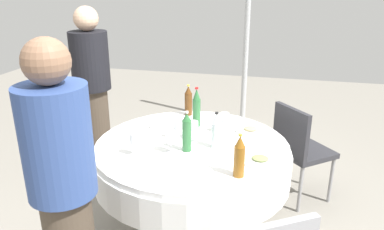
{
  "coord_description": "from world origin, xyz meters",
  "views": [
    {
      "loc": [
        -0.57,
        2.35,
        1.84
      ],
      "look_at": [
        0.0,
        0.0,
        0.96
      ],
      "focal_mm": 34.75,
      "sensor_mm": 36.0,
      "label": 1
    }
  ],
  "objects_px": {
    "wine_glass_left": "(171,138)",
    "wine_glass_front": "(135,140)",
    "bottle_brown_north": "(188,101)",
    "bottle_green_left": "(187,133)",
    "bottle_amber_outer": "(239,157)",
    "bottle_clear_inner": "(216,131)",
    "dining_table": "(192,162)",
    "plate_west": "(250,130)",
    "bottle_green_near": "(197,108)",
    "person_outer": "(64,189)",
    "wine_glass_far": "(179,125)",
    "wine_glass_west": "(225,119)",
    "person_near": "(93,93)",
    "wine_glass_inner": "(193,127)",
    "plate_south": "(163,125)",
    "plate_right": "(260,160)",
    "chair_front": "(298,146)"
  },
  "relations": [
    {
      "from": "wine_glass_left",
      "to": "wine_glass_front",
      "type": "bearing_deg",
      "value": 23.24
    },
    {
      "from": "bottle_brown_north",
      "to": "bottle_green_left",
      "type": "xyz_separation_m",
      "value": [
        -0.17,
        0.69,
        0.01
      ]
    },
    {
      "from": "bottle_amber_outer",
      "to": "bottle_clear_inner",
      "type": "xyz_separation_m",
      "value": [
        0.2,
        -0.36,
        -0.0
      ]
    },
    {
      "from": "dining_table",
      "to": "plate_west",
      "type": "xyz_separation_m",
      "value": [
        -0.39,
        -0.32,
        0.16
      ]
    },
    {
      "from": "bottle_green_near",
      "to": "person_outer",
      "type": "distance_m",
      "value": 1.32
    },
    {
      "from": "wine_glass_left",
      "to": "wine_glass_far",
      "type": "relative_size",
      "value": 0.97
    },
    {
      "from": "bottle_clear_inner",
      "to": "wine_glass_far",
      "type": "relative_size",
      "value": 1.71
    },
    {
      "from": "wine_glass_west",
      "to": "person_near",
      "type": "height_order",
      "value": "person_near"
    },
    {
      "from": "wine_glass_front",
      "to": "person_outer",
      "type": "relative_size",
      "value": 0.1
    },
    {
      "from": "wine_glass_front",
      "to": "wine_glass_inner",
      "type": "bearing_deg",
      "value": -132.66
    },
    {
      "from": "bottle_amber_outer",
      "to": "plate_west",
      "type": "height_order",
      "value": "bottle_amber_outer"
    },
    {
      "from": "plate_south",
      "to": "person_near",
      "type": "bearing_deg",
      "value": -23.6
    },
    {
      "from": "wine_glass_inner",
      "to": "wine_glass_left",
      "type": "xyz_separation_m",
      "value": [
        0.09,
        0.25,
        0.01
      ]
    },
    {
      "from": "plate_south",
      "to": "person_near",
      "type": "height_order",
      "value": "person_near"
    },
    {
      "from": "dining_table",
      "to": "bottle_green_left",
      "type": "height_order",
      "value": "bottle_green_left"
    },
    {
      "from": "wine_glass_inner",
      "to": "wine_glass_front",
      "type": "height_order",
      "value": "wine_glass_front"
    },
    {
      "from": "bottle_green_left",
      "to": "plate_right",
      "type": "xyz_separation_m",
      "value": [
        -0.5,
        0.05,
        -0.12
      ]
    },
    {
      "from": "dining_table",
      "to": "bottle_clear_inner",
      "type": "bearing_deg",
      "value": 171.47
    },
    {
      "from": "wine_glass_far",
      "to": "chair_front",
      "type": "height_order",
      "value": "wine_glass_far"
    },
    {
      "from": "bottle_green_near",
      "to": "person_near",
      "type": "distance_m",
      "value": 1.08
    },
    {
      "from": "dining_table",
      "to": "wine_glass_left",
      "type": "height_order",
      "value": "wine_glass_left"
    },
    {
      "from": "plate_right",
      "to": "chair_front",
      "type": "height_order",
      "value": "chair_front"
    },
    {
      "from": "wine_glass_left",
      "to": "person_outer",
      "type": "distance_m",
      "value": 0.82
    },
    {
      "from": "dining_table",
      "to": "bottle_brown_north",
      "type": "height_order",
      "value": "bottle_brown_north"
    },
    {
      "from": "bottle_brown_north",
      "to": "person_outer",
      "type": "xyz_separation_m",
      "value": [
        0.27,
        1.49,
        -0.02
      ]
    },
    {
      "from": "bottle_green_left",
      "to": "plate_right",
      "type": "bearing_deg",
      "value": 174.25
    },
    {
      "from": "bottle_green_near",
      "to": "wine_glass_front",
      "type": "distance_m",
      "value": 0.67
    },
    {
      "from": "bottle_amber_outer",
      "to": "plate_south",
      "type": "relative_size",
      "value": 1.21
    },
    {
      "from": "wine_glass_left",
      "to": "chair_front",
      "type": "distance_m",
      "value": 1.24
    },
    {
      "from": "bottle_clear_inner",
      "to": "plate_right",
      "type": "xyz_separation_m",
      "value": [
        -0.31,
        0.15,
        -0.11
      ]
    },
    {
      "from": "bottle_green_near",
      "to": "wine_glass_left",
      "type": "height_order",
      "value": "bottle_green_near"
    },
    {
      "from": "plate_west",
      "to": "wine_glass_west",
      "type": "bearing_deg",
      "value": 20.45
    },
    {
      "from": "bottle_green_near",
      "to": "person_near",
      "type": "bearing_deg",
      "value": -14.94
    },
    {
      "from": "bottle_amber_outer",
      "to": "person_near",
      "type": "xyz_separation_m",
      "value": [
        1.47,
        -1.0,
        -0.01
      ]
    },
    {
      "from": "bottle_brown_north",
      "to": "plate_west",
      "type": "height_order",
      "value": "bottle_brown_north"
    },
    {
      "from": "wine_glass_front",
      "to": "wine_glass_far",
      "type": "bearing_deg",
      "value": -122.44
    },
    {
      "from": "chair_front",
      "to": "wine_glass_left",
      "type": "bearing_deg",
      "value": -86.58
    },
    {
      "from": "chair_front",
      "to": "bottle_amber_outer",
      "type": "bearing_deg",
      "value": -60.43
    },
    {
      "from": "dining_table",
      "to": "wine_glass_far",
      "type": "relative_size",
      "value": 9.27
    },
    {
      "from": "wine_glass_far",
      "to": "dining_table",
      "type": "bearing_deg",
      "value": 153.5
    },
    {
      "from": "person_outer",
      "to": "chair_front",
      "type": "bearing_deg",
      "value": -102.19
    },
    {
      "from": "wine_glass_inner",
      "to": "wine_glass_west",
      "type": "bearing_deg",
      "value": -139.12
    },
    {
      "from": "wine_glass_west",
      "to": "person_outer",
      "type": "relative_size",
      "value": 0.1
    },
    {
      "from": "plate_right",
      "to": "plate_west",
      "type": "bearing_deg",
      "value": -77.64
    },
    {
      "from": "dining_table",
      "to": "plate_south",
      "type": "xyz_separation_m",
      "value": [
        0.3,
        -0.27,
        0.16
      ]
    },
    {
      "from": "bottle_amber_outer",
      "to": "wine_glass_left",
      "type": "height_order",
      "value": "bottle_amber_outer"
    },
    {
      "from": "wine_glass_left",
      "to": "plate_right",
      "type": "distance_m",
      "value": 0.6
    },
    {
      "from": "bottle_amber_outer",
      "to": "bottle_green_left",
      "type": "bearing_deg",
      "value": -34.45
    },
    {
      "from": "wine_glass_far",
      "to": "person_outer",
      "type": "xyz_separation_m",
      "value": [
        0.33,
        0.98,
        -0.0
      ]
    },
    {
      "from": "bottle_green_left",
      "to": "plate_south",
      "type": "xyz_separation_m",
      "value": [
        0.3,
        -0.39,
        -0.13
      ]
    }
  ]
}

